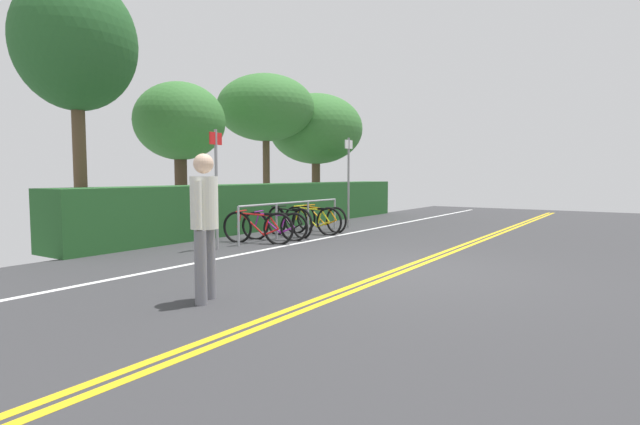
% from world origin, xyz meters
% --- Properties ---
extents(ground_plane, '(31.43, 10.87, 0.05)m').
position_xyz_m(ground_plane, '(0.00, 0.00, -0.03)').
color(ground_plane, '#353538').
extents(centre_line_yellow_inner, '(28.28, 0.10, 0.00)m').
position_xyz_m(centre_line_yellow_inner, '(0.00, -0.08, 0.00)').
color(centre_line_yellow_inner, gold).
rests_on(centre_line_yellow_inner, ground_plane).
extents(centre_line_yellow_outer, '(28.28, 0.10, 0.00)m').
position_xyz_m(centre_line_yellow_outer, '(0.00, 0.08, 0.00)').
color(centre_line_yellow_outer, gold).
rests_on(centre_line_yellow_outer, ground_plane).
extents(bike_lane_stripe_white, '(28.28, 0.12, 0.00)m').
position_xyz_m(bike_lane_stripe_white, '(0.00, 3.14, 0.00)').
color(bike_lane_stripe_white, white).
rests_on(bike_lane_stripe_white, ground_plane).
extents(bike_rack, '(3.84, 0.05, 0.85)m').
position_xyz_m(bike_rack, '(2.45, 3.94, 0.61)').
color(bike_rack, '#9EA0A5').
rests_on(bike_rack, ground_plane).
extents(bicycle_0, '(0.56, 1.67, 0.74)m').
position_xyz_m(bicycle_0, '(1.09, 3.88, 0.34)').
color(bicycle_0, black).
rests_on(bicycle_0, ground_plane).
extents(bicycle_1, '(0.60, 1.57, 0.69)m').
position_xyz_m(bicycle_1, '(1.70, 3.91, 0.32)').
color(bicycle_1, black).
rests_on(bicycle_1, ground_plane).
extents(bicycle_2, '(0.53, 1.67, 0.75)m').
position_xyz_m(bicycle_2, '(2.46, 4.08, 0.35)').
color(bicycle_2, black).
rests_on(bicycle_2, ground_plane).
extents(bicycle_3, '(0.46, 1.70, 0.74)m').
position_xyz_m(bicycle_3, '(3.13, 3.86, 0.35)').
color(bicycle_3, black).
rests_on(bicycle_3, ground_plane).
extents(bicycle_4, '(0.46, 1.77, 0.71)m').
position_xyz_m(bicycle_4, '(3.81, 4.05, 0.33)').
color(bicycle_4, black).
rests_on(bicycle_4, ground_plane).
extents(pedestrian, '(0.45, 0.32, 1.73)m').
position_xyz_m(pedestrian, '(-3.02, 1.11, 1.00)').
color(pedestrian, slate).
rests_on(pedestrian, ground_plane).
extents(sign_post_near, '(0.36, 0.08, 2.38)m').
position_xyz_m(sign_post_near, '(-0.04, 3.97, 1.43)').
color(sign_post_near, gray).
rests_on(sign_post_near, ground_plane).
extents(sign_post_far, '(0.36, 0.06, 2.52)m').
position_xyz_m(sign_post_far, '(4.92, 3.86, 1.50)').
color(sign_post_far, gray).
rests_on(sign_post_far, ground_plane).
extents(hedge_backdrop, '(12.79, 1.10, 1.24)m').
position_xyz_m(hedge_backdrop, '(3.95, 5.82, 0.62)').
color(hedge_backdrop, '#235626').
rests_on(hedge_backdrop, ground_plane).
extents(tree_near_left, '(2.47, 2.47, 5.63)m').
position_xyz_m(tree_near_left, '(-1.15, 6.87, 4.19)').
color(tree_near_left, brown).
rests_on(tree_near_left, ground_plane).
extents(tree_mid, '(2.48, 2.48, 4.02)m').
position_xyz_m(tree_mid, '(2.18, 7.62, 2.92)').
color(tree_mid, '#473323').
rests_on(tree_mid, ground_plane).
extents(tree_far_right, '(3.22, 3.22, 4.80)m').
position_xyz_m(tree_far_right, '(5.71, 7.51, 3.69)').
color(tree_far_right, brown).
rests_on(tree_far_right, ground_plane).
extents(tree_extra, '(3.41, 3.41, 4.44)m').
position_xyz_m(tree_extra, '(8.00, 7.06, 3.15)').
color(tree_extra, brown).
rests_on(tree_extra, ground_plane).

